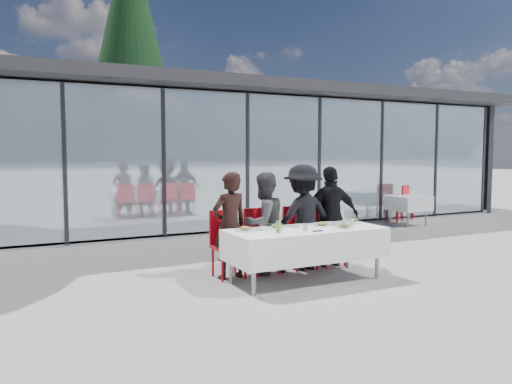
% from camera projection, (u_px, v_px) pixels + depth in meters
% --- Properties ---
extents(ground, '(90.00, 90.00, 0.00)m').
position_uv_depth(ground, '(303.00, 276.00, 7.37)').
color(ground, '#9B9893').
rests_on(ground, ground).
extents(pavilion, '(14.80, 8.80, 3.44)m').
position_uv_depth(pavilion, '(217.00, 142.00, 15.37)').
color(pavilion, gray).
rests_on(pavilion, ground).
extents(treeline, '(62.50, 2.00, 4.40)m').
position_uv_depth(treeline, '(38.00, 147.00, 31.23)').
color(treeline, '#123914').
rests_on(treeline, ground).
extents(dining_table, '(2.26, 0.96, 0.75)m').
position_uv_depth(dining_table, '(306.00, 243.00, 7.06)').
color(dining_table, white).
rests_on(dining_table, ground).
extents(diner_a, '(0.65, 0.65, 1.55)m').
position_uv_depth(diner_a, '(230.00, 225.00, 7.19)').
color(diner_a, black).
rests_on(diner_a, ground).
extents(diner_chair_a, '(0.44, 0.44, 0.97)m').
position_uv_depth(diner_chair_a, '(226.00, 240.00, 7.33)').
color(diner_chair_a, red).
rests_on(diner_chair_a, ground).
extents(diner_b, '(0.92, 0.92, 1.53)m').
position_uv_depth(diner_b, '(264.00, 224.00, 7.44)').
color(diner_b, '#474747').
rests_on(diner_b, ground).
extents(diner_chair_b, '(0.44, 0.44, 0.97)m').
position_uv_depth(diner_chair_b, '(260.00, 237.00, 7.57)').
color(diner_chair_b, red).
rests_on(diner_chair_b, ground).
extents(diner_c, '(1.14, 1.14, 1.64)m').
position_uv_depth(diner_c, '(303.00, 217.00, 7.75)').
color(diner_c, black).
rests_on(diner_c, ground).
extents(diner_chair_c, '(0.44, 0.44, 0.97)m').
position_uv_depth(diner_chair_c, '(298.00, 234.00, 7.88)').
color(diner_chair_c, red).
rests_on(diner_chair_c, ground).
extents(diner_d, '(1.11, 1.11, 1.60)m').
position_uv_depth(diner_d, '(331.00, 216.00, 7.99)').
color(diner_d, black).
rests_on(diner_d, ground).
extents(diner_chair_d, '(0.44, 0.44, 0.97)m').
position_uv_depth(diner_chair_d, '(326.00, 232.00, 8.12)').
color(diner_chair_d, red).
rests_on(diner_chair_d, ground).
extents(plate_a, '(0.28, 0.28, 0.07)m').
position_uv_depth(plate_a, '(245.00, 229.00, 6.82)').
color(plate_a, white).
rests_on(plate_a, dining_table).
extents(plate_b, '(0.28, 0.28, 0.07)m').
position_uv_depth(plate_b, '(276.00, 227.00, 7.05)').
color(plate_b, white).
rests_on(plate_b, dining_table).
extents(plate_c, '(0.28, 0.28, 0.07)m').
position_uv_depth(plate_c, '(322.00, 225.00, 7.26)').
color(plate_c, white).
rests_on(plate_c, dining_table).
extents(plate_d, '(0.28, 0.28, 0.07)m').
position_uv_depth(plate_d, '(353.00, 221.00, 7.64)').
color(plate_d, white).
rests_on(plate_d, dining_table).
extents(plate_extra, '(0.28, 0.28, 0.07)m').
position_uv_depth(plate_extra, '(344.00, 227.00, 7.07)').
color(plate_extra, white).
rests_on(plate_extra, dining_table).
extents(juice_bottle, '(0.06, 0.06, 0.16)m').
position_uv_depth(juice_bottle, '(278.00, 227.00, 6.65)').
color(juice_bottle, '#76A946').
rests_on(juice_bottle, dining_table).
extents(drinking_glasses, '(0.90, 0.13, 0.10)m').
position_uv_depth(drinking_glasses, '(329.00, 225.00, 7.06)').
color(drinking_glasses, silver).
rests_on(drinking_glasses, dining_table).
extents(folded_eyeglasses, '(0.14, 0.03, 0.01)m').
position_uv_depth(folded_eyeglasses, '(318.00, 231.00, 6.79)').
color(folded_eyeglasses, black).
rests_on(folded_eyeglasses, dining_table).
extents(spare_table_right, '(0.86, 0.86, 0.74)m').
position_uv_depth(spare_table_right, '(408.00, 203.00, 12.51)').
color(spare_table_right, white).
rests_on(spare_table_right, ground).
extents(spare_chair_a, '(0.60, 0.60, 0.97)m').
position_uv_depth(spare_chair_a, '(400.00, 199.00, 13.69)').
color(spare_chair_a, red).
rests_on(spare_chair_a, ground).
extents(spare_chair_b, '(0.58, 0.58, 0.97)m').
position_uv_depth(spare_chair_b, '(401.00, 202.00, 13.02)').
color(spare_chair_b, red).
rests_on(spare_chair_b, ground).
extents(lounger, '(0.94, 1.44, 0.72)m').
position_uv_depth(lounger, '(337.00, 218.00, 11.95)').
color(lounger, white).
rests_on(lounger, ground).
extents(conifer_tree, '(4.00, 4.00, 10.50)m').
position_uv_depth(conifer_tree, '(131.00, 41.00, 18.69)').
color(conifer_tree, '#382316').
rests_on(conifer_tree, ground).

